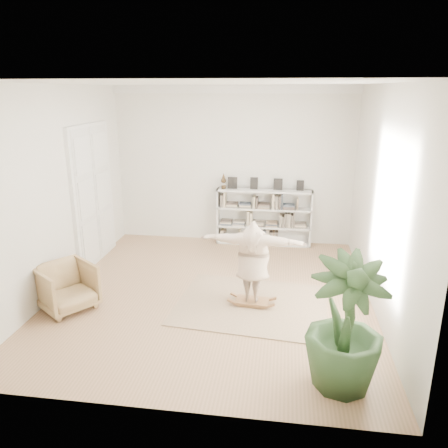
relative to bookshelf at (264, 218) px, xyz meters
name	(u,v)px	position (x,y,z in m)	size (l,w,h in m)	color
floor	(213,294)	(-0.74, -2.82, -0.64)	(6.00, 6.00, 0.00)	#99734F
room_shell	(233,89)	(-0.74, 0.12, 2.87)	(6.00, 6.00, 6.00)	silver
doors	(93,196)	(-3.45, -1.52, 0.76)	(0.09, 1.78, 2.92)	white
bookshelf	(264,218)	(0.00, 0.00, 0.00)	(2.20, 0.35, 1.64)	silver
armchair	(67,287)	(-3.04, -3.68, -0.25)	(0.82, 0.85, 0.77)	tan
rug	(252,305)	(-0.01, -3.15, -0.63)	(2.50, 2.00, 0.02)	tan
rocker_board	(252,301)	(-0.01, -3.15, -0.56)	(0.58, 0.38, 0.12)	#9B6E3E
person	(253,259)	(-0.01, -3.15, 0.20)	(1.72, 0.47, 1.40)	beige
houseplant	(345,324)	(1.23, -5.08, 0.21)	(0.95, 0.95, 1.69)	#2C4924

